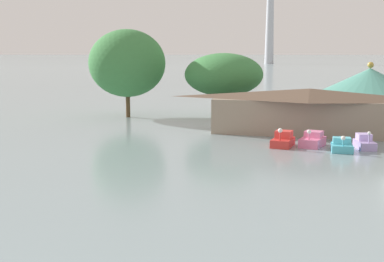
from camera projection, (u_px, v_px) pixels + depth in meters
name	position (u px, v px, depth m)	size (l,w,h in m)	color
pedal_boat_red	(283.00, 140.00, 44.57)	(1.98, 3.05, 1.77)	red
pedal_boat_pink	(313.00, 140.00, 44.56)	(2.33, 3.22, 1.64)	pink
pedal_boat_cyan	(342.00, 146.00, 42.34)	(1.81, 2.35, 1.46)	#4CB7CC
pedal_boat_lavender	(365.00, 143.00, 43.60)	(1.88, 2.90, 1.65)	#B299D8
boathouse	(309.00, 110.00, 50.83)	(20.33, 5.83, 4.55)	gray
green_roof_pavilion	(369.00, 92.00, 57.93)	(10.77, 10.77, 7.00)	brown
shoreline_tree_tall_left	(127.00, 63.00, 63.09)	(9.45, 9.45, 10.86)	brown
shoreline_tree_mid	(224.00, 75.00, 61.99)	(9.52, 9.52, 7.96)	brown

